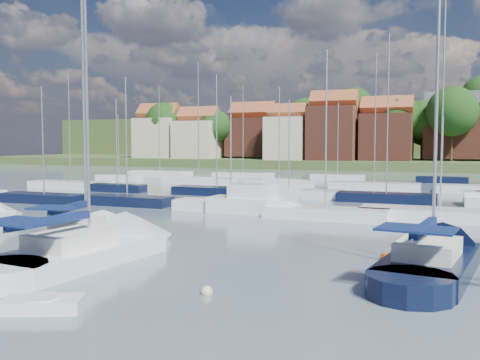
% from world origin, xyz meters
% --- Properties ---
extents(ground, '(260.00, 260.00, 0.00)m').
position_xyz_m(ground, '(0.00, 40.00, 0.00)').
color(ground, '#4E606A').
rests_on(ground, ground).
extents(sailboat_left, '(4.54, 10.61, 14.05)m').
position_xyz_m(sailboat_left, '(-9.43, 5.41, 0.36)').
color(sailboat_left, silver).
rests_on(sailboat_left, ground).
extents(sailboat_centre, '(4.76, 13.51, 17.89)m').
position_xyz_m(sailboat_centre, '(-6.47, 2.71, 0.35)').
color(sailboat_centre, silver).
rests_on(sailboat_centre, ground).
extents(sailboat_navy, '(4.83, 12.30, 16.56)m').
position_xyz_m(sailboat_navy, '(8.34, 5.96, 0.35)').
color(sailboat_navy, black).
rests_on(sailboat_navy, ground).
extents(tender, '(2.85, 2.12, 0.56)m').
position_xyz_m(tender, '(-3.47, -5.11, 0.22)').
color(tender, silver).
rests_on(tender, ground).
extents(buoy_c, '(0.54, 0.54, 0.54)m').
position_xyz_m(buoy_c, '(-6.53, -1.15, 0.00)').
color(buoy_c, beige).
rests_on(buoy_c, ground).
extents(buoy_d, '(0.44, 0.44, 0.44)m').
position_xyz_m(buoy_d, '(0.72, -1.45, 0.00)').
color(buoy_d, beige).
rests_on(buoy_d, ground).
extents(buoy_e, '(0.55, 0.55, 0.55)m').
position_xyz_m(buoy_e, '(6.12, 6.70, 0.00)').
color(buoy_e, '#D85914').
rests_on(buoy_e, ground).
extents(marina_field, '(79.62, 41.41, 15.93)m').
position_xyz_m(marina_field, '(1.91, 35.15, 0.43)').
color(marina_field, silver).
rests_on(marina_field, ground).
extents(far_shore_town, '(212.46, 90.00, 22.27)m').
position_xyz_m(far_shore_town, '(2.23, 132.67, 4.61)').
color(far_shore_town, '#47582C').
rests_on(far_shore_town, ground).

